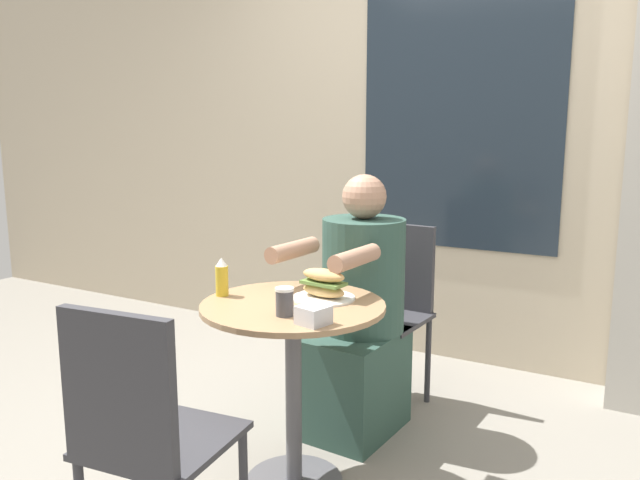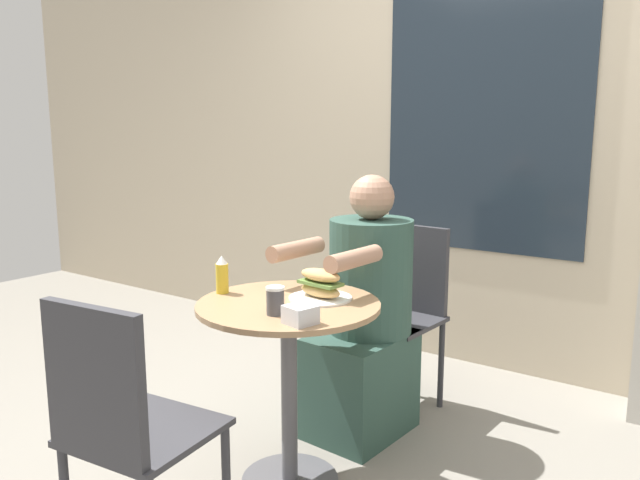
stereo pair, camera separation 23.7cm
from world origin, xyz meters
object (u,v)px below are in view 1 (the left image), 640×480
seated_diner (358,323)px  sandwich_on_plate (324,286)px  cafe_table (293,354)px  empty_chair_across (141,427)px  drink_cup (285,302)px  condiment_bottle (222,277)px  diner_chair (392,297)px

seated_diner → sandwich_on_plate: 0.50m
cafe_table → seated_diner: size_ratio=0.62×
empty_chair_across → sandwich_on_plate: size_ratio=3.72×
drink_cup → condiment_bottle: bearing=163.8°
sandwich_on_plate → condiment_bottle: bearing=-157.4°
empty_chair_across → cafe_table: bearing=79.2°
drink_cup → cafe_table: bearing=111.8°
empty_chair_across → condiment_bottle: empty_chair_across is taller
seated_diner → drink_cup: bearing=97.9°
diner_chair → seated_diner: seated_diner is taller
seated_diner → empty_chair_across: 1.22m
diner_chair → seated_diner: 0.35m
sandwich_on_plate → diner_chair: bearing=93.9°
sandwich_on_plate → drink_cup: sandwich_on_plate is taller
empty_chair_across → drink_cup: bearing=72.3°
diner_chair → seated_diner: bearing=92.3°
seated_diner → empty_chair_across: (-0.06, -1.22, 0.03)m
drink_cup → seated_diner: bearing=94.2°
sandwich_on_plate → drink_cup: 0.25m
seated_diner → drink_cup: seated_diner is taller
empty_chair_across → sandwich_on_plate: bearing=75.0°
seated_diner → sandwich_on_plate: bearing=101.8°
condiment_bottle → empty_chair_across: bearing=-70.4°
diner_chair → empty_chair_across: size_ratio=1.00×
cafe_table → diner_chair: size_ratio=0.81×
diner_chair → condiment_bottle: 1.00m
diner_chair → sandwich_on_plate: 0.81m
cafe_table → sandwich_on_plate: sandwich_on_plate is taller
cafe_table → condiment_bottle: 0.39m
cafe_table → empty_chair_across: size_ratio=0.81×
condiment_bottle → diner_chair: bearing=71.8°
diner_chair → drink_cup: diner_chair is taller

